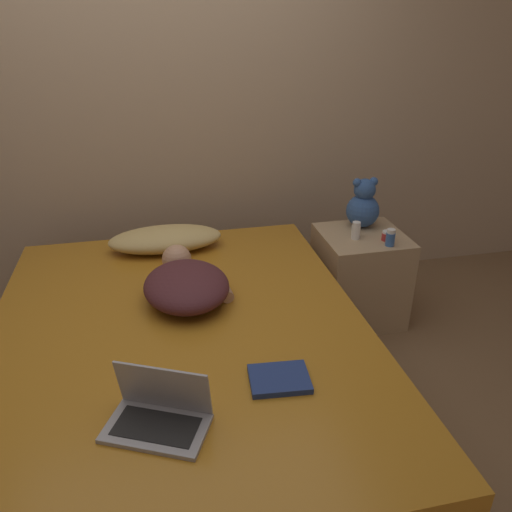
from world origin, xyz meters
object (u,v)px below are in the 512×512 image
at_px(bottle_white, 356,231).
at_px(bottle_red, 386,236).
at_px(person_lying, 186,283).
at_px(laptop, 159,413).
at_px(book, 279,379).
at_px(bottle_blue, 390,238).
at_px(teddy_bear, 363,206).
at_px(pillow, 165,239).

bearing_deg(bottle_white, bottle_red, -20.19).
xyz_separation_m(person_lying, laptop, (-0.16, -0.80, -0.03)).
relative_size(bottle_red, book, 0.24).
bearing_deg(laptop, book, 40.24).
distance_m(bottle_red, bottle_blue, 0.07).
xyz_separation_m(person_lying, bottle_white, (1.01, 0.38, 0.02)).
distance_m(bottle_white, bottle_blue, 0.20).
distance_m(teddy_bear, bottle_blue, 0.31).
relative_size(laptop, bottle_blue, 3.90).
height_order(person_lying, book, person_lying).
distance_m(pillow, bottle_white, 1.10).
xyz_separation_m(person_lying, book, (0.28, -0.68, -0.07)).
height_order(laptop, teddy_bear, teddy_bear).
bearing_deg(laptop, bottle_red, 64.97).
relative_size(teddy_bear, bottle_blue, 3.12).
bearing_deg(book, bottle_white, 55.30).
distance_m(pillow, bottle_blue, 1.27).
height_order(pillow, bottle_white, bottle_white).
bearing_deg(book, bottle_blue, 46.36).
bearing_deg(bottle_red, laptop, -140.13).
bearing_deg(laptop, bottle_blue, 63.40).
bearing_deg(laptop, person_lying, 103.60).
bearing_deg(pillow, laptop, -93.95).
height_order(pillow, book, pillow).
relative_size(pillow, person_lying, 1.02).
height_order(bottle_red, bottle_blue, bottle_blue).
bearing_deg(person_lying, bottle_red, 10.39).
xyz_separation_m(bottle_white, bottle_blue, (0.15, -0.13, -0.00)).
xyz_separation_m(laptop, bottle_blue, (1.33, 1.05, 0.05)).
bearing_deg(bottle_white, teddy_bear, 57.32).
height_order(pillow, teddy_bear, teddy_bear).
bearing_deg(book, person_lying, 112.19).
distance_m(pillow, book, 1.29).
distance_m(teddy_bear, bottle_white, 0.22).
relative_size(teddy_bear, bottle_white, 2.99).
relative_size(laptop, bottle_white, 3.73).
xyz_separation_m(bottle_red, book, (-0.90, -1.00, -0.06)).
xyz_separation_m(person_lying, bottle_red, (1.18, 0.32, -0.00)).
distance_m(laptop, bottle_red, 1.74).
xyz_separation_m(laptop, bottle_red, (1.34, 1.12, 0.03)).
bearing_deg(book, pillow, 105.58).
xyz_separation_m(teddy_bear, book, (-0.84, -1.23, -0.17)).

